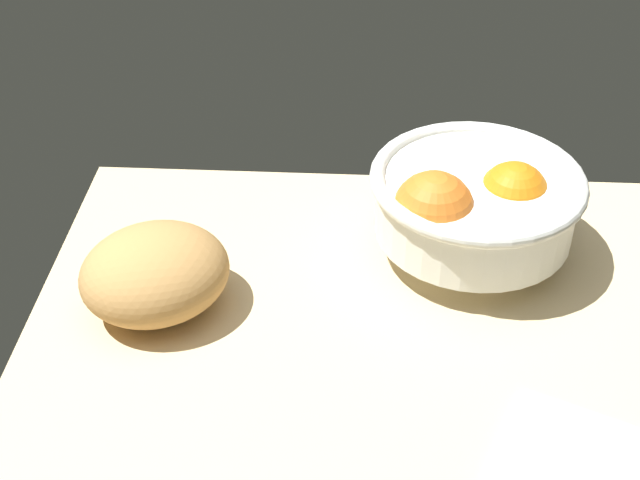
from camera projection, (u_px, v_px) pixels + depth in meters
ground_plane at (367, 343)px, 88.14cm from camera, size 67.96×56.36×3.00cm
fruit_bowl at (473, 203)px, 92.88cm from camera, size 22.55×22.55×12.27cm
bread_loaf at (155, 273)px, 87.80cm from camera, size 19.61×18.99×8.53cm
napkin_folded at (596, 468)px, 73.54cm from camera, size 19.21×17.38×0.99cm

